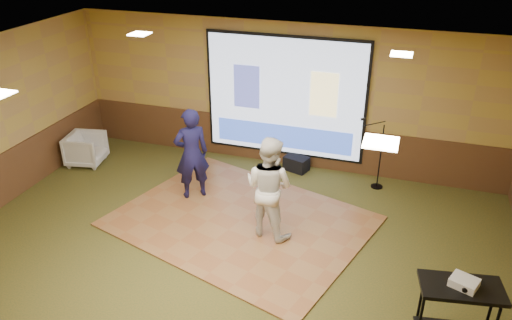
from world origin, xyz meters
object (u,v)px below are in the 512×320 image
(projector, at_px, (464,282))
(mic_stand, at_px, (376,164))
(player_right, at_px, (269,187))
(dance_floor, at_px, (241,221))
(player_left, at_px, (192,154))
(projector_screen, at_px, (285,98))
(banquet_chair, at_px, (86,149))
(duffel_bag, at_px, (296,163))
(av_table, at_px, (458,305))

(projector, xyz_separation_m, mic_stand, (-1.32, 3.84, -0.56))
(player_right, relative_size, projector, 5.86)
(dance_floor, height_order, player_left, player_left)
(projector_screen, xyz_separation_m, banquet_chair, (-4.00, -1.28, -1.14))
(mic_stand, bearing_deg, dance_floor, -138.25)
(duffel_bag, bearing_deg, mic_stand, -7.34)
(player_left, relative_size, av_table, 1.75)
(player_right, bearing_deg, projector_screen, -64.17)
(dance_floor, bearing_deg, duffel_bag, 78.01)
(player_left, bearing_deg, dance_floor, 116.44)
(player_left, height_order, duffel_bag, player_left)
(projector_screen, bearing_deg, duffel_bag, -31.09)
(mic_stand, bearing_deg, player_left, -157.61)
(player_right, xyz_separation_m, av_table, (2.84, -1.68, -0.20))
(player_left, xyz_separation_m, banquet_chair, (-2.75, 0.58, -0.57))
(player_left, distance_m, player_right, 1.85)
(projector, relative_size, duffel_bag, 0.62)
(dance_floor, bearing_deg, av_table, -28.85)
(duffel_bag, bearing_deg, dance_floor, -101.99)
(player_right, distance_m, projector, 3.31)
(dance_floor, relative_size, duffel_bag, 8.57)
(dance_floor, relative_size, player_left, 2.37)
(player_right, bearing_deg, mic_stand, -109.04)
(projector_screen, xyz_separation_m, player_left, (-1.25, -1.86, -0.57))
(player_left, distance_m, av_table, 5.14)
(player_right, distance_m, av_table, 3.30)
(player_left, distance_m, banquet_chair, 2.87)
(dance_floor, xyz_separation_m, player_right, (0.56, -0.19, 0.89))
(dance_floor, relative_size, mic_stand, 2.90)
(player_right, bearing_deg, duffel_bag, -71.57)
(projector_screen, relative_size, dance_floor, 0.80)
(player_left, xyz_separation_m, player_right, (1.69, -0.73, -0.00))
(player_left, height_order, banquet_chair, player_left)
(av_table, height_order, mic_stand, mic_stand)
(player_right, bearing_deg, dance_floor, -2.93)
(projector_screen, relative_size, mic_stand, 2.32)
(dance_floor, xyz_separation_m, mic_stand, (2.09, 1.98, 0.48))
(player_left, xyz_separation_m, projector, (4.54, -2.41, 0.15))
(player_left, bearing_deg, projector, 114.10)
(projector_screen, height_order, projector, projector_screen)
(player_left, distance_m, mic_stand, 3.55)
(player_left, xyz_separation_m, duffel_bag, (1.59, 1.65, -0.75))
(projector_screen, relative_size, av_table, 3.32)
(projector_screen, distance_m, mic_stand, 2.25)
(projector, xyz_separation_m, banquet_chair, (-7.29, 2.98, -0.71))
(av_table, bearing_deg, banquet_chair, 157.68)
(projector_screen, distance_m, banquet_chair, 4.35)
(projector, bearing_deg, player_right, 172.02)
(dance_floor, height_order, player_right, player_right)
(banquet_chair, bearing_deg, projector, -122.78)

